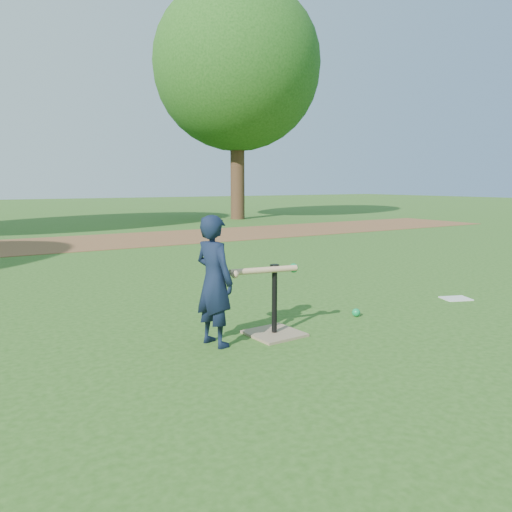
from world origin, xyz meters
TOP-DOWN VIEW (x-y plane):
  - ground at (0.00, 0.00)m, footprint 80.00×80.00m
  - dirt_strip at (0.00, 7.50)m, footprint 24.00×3.00m
  - child at (-0.67, -0.20)m, footprint 0.33×0.43m
  - wiffle_ball_ground at (0.90, -0.17)m, footprint 0.08×0.08m
  - clipboard at (2.37, -0.21)m, footprint 0.36×0.32m
  - batting_tee at (-0.11, -0.24)m, footprint 0.45×0.45m
  - swing_action at (-0.20, -0.26)m, footprint 0.66×0.15m
  - tree_right at (6.50, 12.00)m, footprint 5.80×5.80m

SIDE VIEW (x-z plane):
  - ground at x=0.00m, z-range 0.00..0.00m
  - dirt_strip at x=0.00m, z-range 0.00..0.01m
  - clipboard at x=2.37m, z-range 0.00..0.01m
  - wiffle_ball_ground at x=0.90m, z-range 0.00..0.08m
  - batting_tee at x=-0.11m, z-range -0.20..0.42m
  - child at x=-0.67m, z-range 0.00..1.05m
  - swing_action at x=-0.20m, z-range 0.54..0.62m
  - tree_right at x=6.50m, z-range 1.19..9.39m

